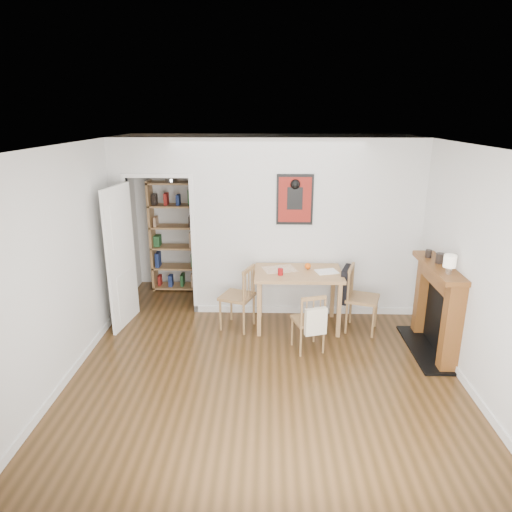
{
  "coord_description": "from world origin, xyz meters",
  "views": [
    {
      "loc": [
        0.03,
        -5.06,
        2.93
      ],
      "look_at": [
        -0.13,
        0.6,
        1.14
      ],
      "focal_mm": 32.0,
      "sensor_mm": 36.0,
      "label": 1
    }
  ],
  "objects_px": {
    "ceramic_jar_a": "(440,258)",
    "ceramic_jar_b": "(428,254)",
    "chair_left": "(237,297)",
    "red_glass": "(280,272)",
    "chair_front": "(308,321)",
    "mantel_lamp": "(450,262)",
    "notebook": "(327,272)",
    "orange_fruit": "(308,266)",
    "fireplace": "(438,306)",
    "bookshelf": "(174,237)",
    "chair_right": "(361,298)",
    "dining_table": "(298,278)"
  },
  "relations": [
    {
      "from": "chair_front",
      "to": "mantel_lamp",
      "type": "distance_m",
      "value": 1.81
    },
    {
      "from": "fireplace",
      "to": "chair_left",
      "type": "bearing_deg",
      "value": 167.07
    },
    {
      "from": "bookshelf",
      "to": "notebook",
      "type": "bearing_deg",
      "value": -30.61
    },
    {
      "from": "red_glass",
      "to": "orange_fruit",
      "type": "bearing_deg",
      "value": 33.47
    },
    {
      "from": "ceramic_jar_a",
      "to": "ceramic_jar_b",
      "type": "bearing_deg",
      "value": 104.96
    },
    {
      "from": "bookshelf",
      "to": "ceramic_jar_b",
      "type": "height_order",
      "value": "bookshelf"
    },
    {
      "from": "red_glass",
      "to": "ceramic_jar_a",
      "type": "height_order",
      "value": "ceramic_jar_a"
    },
    {
      "from": "chair_left",
      "to": "red_glass",
      "type": "height_order",
      "value": "chair_left"
    },
    {
      "from": "bookshelf",
      "to": "notebook",
      "type": "height_order",
      "value": "bookshelf"
    },
    {
      "from": "fireplace",
      "to": "ceramic_jar_b",
      "type": "bearing_deg",
      "value": 106.09
    },
    {
      "from": "orange_fruit",
      "to": "mantel_lamp",
      "type": "bearing_deg",
      "value": -35.91
    },
    {
      "from": "bookshelf",
      "to": "orange_fruit",
      "type": "xyz_separation_m",
      "value": [
        2.14,
        -1.29,
        -0.06
      ]
    },
    {
      "from": "red_glass",
      "to": "ceramic_jar_b",
      "type": "bearing_deg",
      "value": -6.73
    },
    {
      "from": "ceramic_jar_b",
      "to": "red_glass",
      "type": "bearing_deg",
      "value": 173.27
    },
    {
      "from": "chair_right",
      "to": "chair_front",
      "type": "xyz_separation_m",
      "value": [
        -0.77,
        -0.59,
        -0.08
      ]
    },
    {
      "from": "chair_front",
      "to": "notebook",
      "type": "relative_size",
      "value": 2.75
    },
    {
      "from": "orange_fruit",
      "to": "ceramic_jar_a",
      "type": "height_order",
      "value": "ceramic_jar_a"
    },
    {
      "from": "chair_right",
      "to": "mantel_lamp",
      "type": "relative_size",
      "value": 4.17
    },
    {
      "from": "chair_right",
      "to": "orange_fruit",
      "type": "distance_m",
      "value": 0.85
    },
    {
      "from": "chair_front",
      "to": "red_glass",
      "type": "height_order",
      "value": "red_glass"
    },
    {
      "from": "ceramic_jar_a",
      "to": "fireplace",
      "type": "bearing_deg",
      "value": -69.69
    },
    {
      "from": "fireplace",
      "to": "orange_fruit",
      "type": "height_order",
      "value": "fireplace"
    },
    {
      "from": "notebook",
      "to": "ceramic_jar_b",
      "type": "xyz_separation_m",
      "value": [
        1.23,
        -0.35,
        0.38
      ]
    },
    {
      "from": "orange_fruit",
      "to": "ceramic_jar_b",
      "type": "distance_m",
      "value": 1.6
    },
    {
      "from": "notebook",
      "to": "ceramic_jar_b",
      "type": "relative_size",
      "value": 2.87
    },
    {
      "from": "chair_left",
      "to": "notebook",
      "type": "relative_size",
      "value": 3.19
    },
    {
      "from": "chair_right",
      "to": "notebook",
      "type": "height_order",
      "value": "chair_right"
    },
    {
      "from": "chair_left",
      "to": "red_glass",
      "type": "bearing_deg",
      "value": -6.85
    },
    {
      "from": "chair_left",
      "to": "mantel_lamp",
      "type": "bearing_deg",
      "value": -19.99
    },
    {
      "from": "chair_left",
      "to": "ceramic_jar_a",
      "type": "bearing_deg",
      "value": -11.73
    },
    {
      "from": "fireplace",
      "to": "mantel_lamp",
      "type": "relative_size",
      "value": 5.61
    },
    {
      "from": "fireplace",
      "to": "ceramic_jar_a",
      "type": "xyz_separation_m",
      "value": [
        -0.02,
        0.06,
        0.61
      ]
    },
    {
      "from": "notebook",
      "to": "ceramic_jar_b",
      "type": "height_order",
      "value": "ceramic_jar_b"
    },
    {
      "from": "mantel_lamp",
      "to": "notebook",
      "type": "bearing_deg",
      "value": 142.4
    },
    {
      "from": "chair_right",
      "to": "chair_front",
      "type": "height_order",
      "value": "chair_right"
    },
    {
      "from": "red_glass",
      "to": "mantel_lamp",
      "type": "xyz_separation_m",
      "value": [
        1.9,
        -0.84,
        0.43
      ]
    },
    {
      "from": "notebook",
      "to": "ceramic_jar_a",
      "type": "distance_m",
      "value": 1.48
    },
    {
      "from": "chair_left",
      "to": "notebook",
      "type": "distance_m",
      "value": 1.29
    },
    {
      "from": "chair_right",
      "to": "notebook",
      "type": "distance_m",
      "value": 0.6
    },
    {
      "from": "chair_left",
      "to": "bookshelf",
      "type": "relative_size",
      "value": 0.49
    },
    {
      "from": "notebook",
      "to": "ceramic_jar_a",
      "type": "height_order",
      "value": "ceramic_jar_a"
    },
    {
      "from": "bookshelf",
      "to": "ceramic_jar_a",
      "type": "height_order",
      "value": "bookshelf"
    },
    {
      "from": "chair_right",
      "to": "mantel_lamp",
      "type": "distance_m",
      "value": 1.43
    },
    {
      "from": "orange_fruit",
      "to": "notebook",
      "type": "relative_size",
      "value": 0.3
    },
    {
      "from": "orange_fruit",
      "to": "chair_right",
      "type": "bearing_deg",
      "value": -16.52
    },
    {
      "from": "chair_right",
      "to": "ceramic_jar_b",
      "type": "height_order",
      "value": "ceramic_jar_b"
    },
    {
      "from": "chair_front",
      "to": "ceramic_jar_a",
      "type": "xyz_separation_m",
      "value": [
        1.59,
        0.09,
        0.82
      ]
    },
    {
      "from": "mantel_lamp",
      "to": "ceramic_jar_a",
      "type": "height_order",
      "value": "mantel_lamp"
    },
    {
      "from": "ceramic_jar_a",
      "to": "chair_right",
      "type": "bearing_deg",
      "value": 148.75
    },
    {
      "from": "dining_table",
      "to": "orange_fruit",
      "type": "xyz_separation_m",
      "value": [
        0.14,
        0.12,
        0.14
      ]
    }
  ]
}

